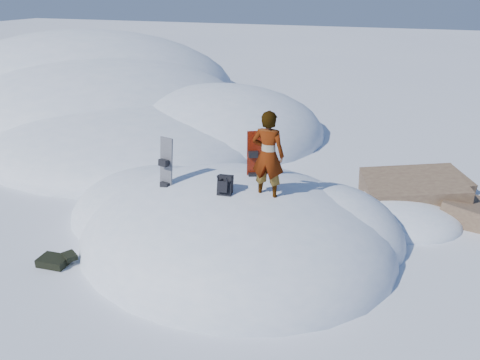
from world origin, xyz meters
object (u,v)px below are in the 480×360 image
(snowboard_red, at_px, (254,167))
(backpack, at_px, (225,185))
(snowboard_dark, at_px, (166,176))
(person, at_px, (268,155))

(snowboard_red, relative_size, backpack, 3.50)
(snowboard_dark, distance_m, person, 2.32)
(snowboard_dark, height_order, person, person)
(snowboard_red, height_order, person, person)
(backpack, distance_m, person, 1.04)
(person, bearing_deg, snowboard_dark, 4.17)
(person, bearing_deg, backpack, 22.93)
(backpack, height_order, person, person)
(snowboard_dark, distance_m, backpack, 1.44)
(snowboard_red, distance_m, snowboard_dark, 1.88)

